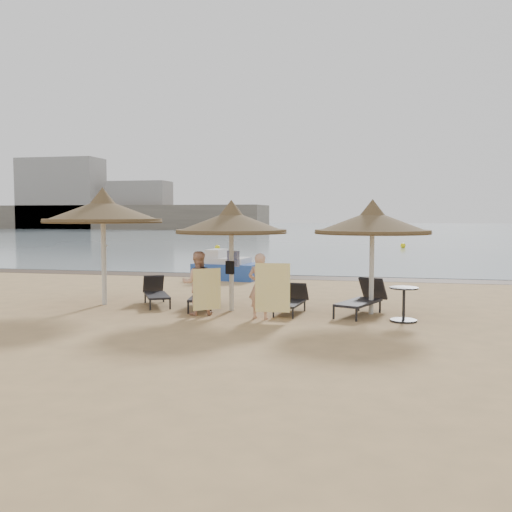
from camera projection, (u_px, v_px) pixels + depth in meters
The scene contains 21 objects.
ground at pixel (227, 320), 13.39m from camera, with size 160.00×160.00×0.00m, color tan.
sea at pixel (358, 230), 91.36m from camera, with size 200.00×140.00×0.03m, color gray.
wet_sand_strip at pixel (289, 277), 22.55m from camera, with size 200.00×1.60×0.01m, color #443427.
far_shore at pixel (204, 212), 94.34m from camera, with size 150.00×54.80×12.00m.
palapa_left at pixel (103, 211), 15.56m from camera, with size 3.25×3.25×3.23m.
palapa_center at pixel (231, 223), 14.58m from camera, with size 2.89×2.89×2.86m.
palapa_right at pixel (372, 223), 14.09m from camera, with size 2.89×2.89×2.87m.
lounger_far_left at pixel (156, 292), 15.73m from camera, with size 1.32×1.77×0.77m.
lounger_near_left at pixel (205, 293), 15.24m from camera, with size 0.93×1.97×0.85m.
lounger_near_right at pixel (292, 300), 14.42m from camera, with size 0.70×1.65×0.72m.
lounger_far_right at pixel (363, 298), 14.23m from camera, with size 1.30×2.03×0.87m.
side_table at pixel (404, 305), 13.24m from camera, with size 0.66×0.66×0.80m.
person_left at pixel (198, 278), 14.08m from camera, with size 0.84×0.55×1.83m, color #DBA283.
person_right at pixel (260, 281), 13.51m from camera, with size 0.84×0.55×1.83m, color #DBA283.
towel_left at pixel (207, 289), 13.68m from camera, with size 0.56×0.47×1.00m.
towel_right at pixel (273, 288), 13.20m from camera, with size 0.82×0.06×1.14m.
bag_patterned at pixel (233, 259), 14.82m from camera, with size 0.34×0.20×0.41m.
bag_dark at pixel (230, 268), 14.51m from camera, with size 0.25×0.17×0.34m.
pedal_boat at pixel (227, 268), 21.90m from camera, with size 2.61×1.73×1.14m.
buoy_left at pixel (217, 248), 39.57m from camera, with size 0.37×0.37×0.37m, color yellow.
buoy_mid at pixel (403, 246), 41.87m from camera, with size 0.39×0.39×0.39m, color yellow.
Camera 1 is at (3.47, -12.80, 2.49)m, focal length 40.00 mm.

